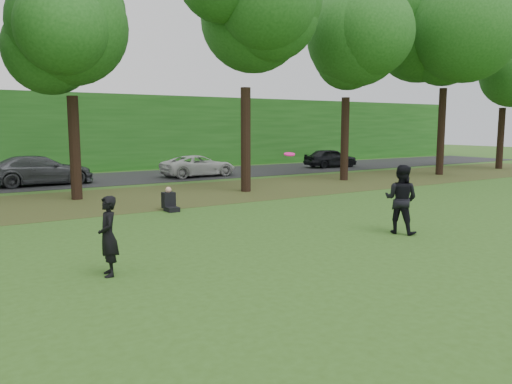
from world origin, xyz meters
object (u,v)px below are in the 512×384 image
Objects in this scene: frisbee at (289,154)px; player_right at (401,199)px; player_left at (108,236)px; seated_person at (169,202)px.

player_right is at bearing -8.56° from frisbee.
frisbee is (4.50, 0.14, 1.47)m from player_left.
player_left is 7.65m from seated_person.
player_right is at bearing -59.77° from seated_person.
player_right is at bearing 95.79° from player_left.
frisbee reaches higher than seated_person.
frisbee reaches higher than player_left.
seated_person is at bearing 156.97° from player_left.
player_right is 7.95m from seated_person.
player_left is at bearing 63.72° from player_right.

